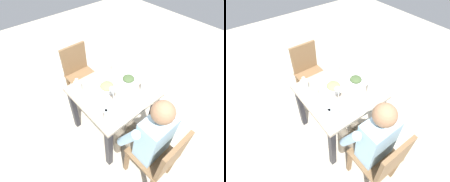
% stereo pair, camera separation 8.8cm
% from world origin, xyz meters
% --- Properties ---
extents(ground_plane, '(8.00, 8.00, 0.00)m').
position_xyz_m(ground_plane, '(0.00, 0.00, 0.00)').
color(ground_plane, '#B7AD99').
extents(dining_table, '(0.80, 0.80, 0.73)m').
position_xyz_m(dining_table, '(0.00, 0.00, 0.59)').
color(dining_table, gray).
rests_on(dining_table, ground_plane).
extents(chair_near, '(0.40, 0.40, 0.87)m').
position_xyz_m(chair_near, '(-0.08, -0.78, 0.49)').
color(chair_near, brown).
rests_on(chair_near, ground_plane).
extents(chair_far, '(0.40, 0.40, 0.87)m').
position_xyz_m(chair_far, '(0.04, 0.78, 0.49)').
color(chair_far, brown).
rests_on(chair_far, ground_plane).
extents(diner_near, '(0.48, 0.53, 1.17)m').
position_xyz_m(diner_near, '(-0.08, -0.58, 0.64)').
color(diner_near, '#9EC6E0').
rests_on(diner_near, ground_plane).
extents(water_pitcher, '(0.16, 0.12, 0.19)m').
position_xyz_m(water_pitcher, '(-0.27, -0.28, 0.82)').
color(water_pitcher, silver).
rests_on(water_pitcher, dining_table).
extents(salad_bowl, '(0.19, 0.19, 0.09)m').
position_xyz_m(salad_bowl, '(-0.04, 0.05, 0.77)').
color(salad_bowl, white).
rests_on(salad_bowl, dining_table).
extents(plate_dolmas, '(0.23, 0.23, 0.06)m').
position_xyz_m(plate_dolmas, '(0.26, 0.01, 0.75)').
color(plate_dolmas, white).
rests_on(plate_dolmas, dining_table).
extents(plate_yoghurt, '(0.20, 0.20, 0.04)m').
position_xyz_m(plate_yoghurt, '(0.05, -0.26, 0.74)').
color(plate_yoghurt, white).
rests_on(plate_yoghurt, dining_table).
extents(plate_beans, '(0.18, 0.18, 0.05)m').
position_xyz_m(plate_beans, '(-0.26, -0.04, 0.74)').
color(plate_beans, white).
rests_on(plate_beans, dining_table).
extents(water_glass_by_pitcher, '(0.08, 0.08, 0.10)m').
position_xyz_m(water_glass_by_pitcher, '(0.07, 0.33, 0.78)').
color(water_glass_by_pitcher, silver).
rests_on(water_glass_by_pitcher, dining_table).
extents(water_glass_far_right, '(0.06, 0.06, 0.10)m').
position_xyz_m(water_glass_far_right, '(0.26, 0.27, 0.78)').
color(water_glass_far_right, silver).
rests_on(water_glass_far_right, dining_table).
extents(water_glass_near_right, '(0.07, 0.07, 0.10)m').
position_xyz_m(water_glass_near_right, '(0.28, -0.21, 0.78)').
color(water_glass_near_right, silver).
rests_on(water_glass_near_right, dining_table).
extents(water_glass_far_left, '(0.07, 0.07, 0.09)m').
position_xyz_m(water_glass_far_left, '(-0.24, 0.12, 0.77)').
color(water_glass_far_left, silver).
rests_on(water_glass_far_left, dining_table).
extents(wine_glass, '(0.08, 0.08, 0.20)m').
position_xyz_m(wine_glass, '(-0.10, -0.13, 0.87)').
color(wine_glass, silver).
rests_on(wine_glass, dining_table).
extents(oil_carafe, '(0.08, 0.08, 0.16)m').
position_xyz_m(oil_carafe, '(-0.28, 0.26, 0.78)').
color(oil_carafe, silver).
rests_on(oil_carafe, dining_table).
extents(salt_shaker, '(0.03, 0.03, 0.05)m').
position_xyz_m(salt_shaker, '(0.33, -0.14, 0.75)').
color(salt_shaker, white).
rests_on(salt_shaker, dining_table).
extents(fork_near, '(0.17, 0.08, 0.01)m').
position_xyz_m(fork_near, '(0.09, -0.32, 0.73)').
color(fork_near, silver).
rests_on(fork_near, dining_table).
extents(knife_near, '(0.19, 0.03, 0.01)m').
position_xyz_m(knife_near, '(0.06, 0.32, 0.73)').
color(knife_near, silver).
rests_on(knife_near, dining_table).
extents(fork_far, '(0.17, 0.05, 0.01)m').
position_xyz_m(fork_far, '(0.26, 0.27, 0.73)').
color(fork_far, silver).
rests_on(fork_far, dining_table).
extents(knife_far, '(0.18, 0.07, 0.01)m').
position_xyz_m(knife_far, '(-0.15, -0.34, 0.73)').
color(knife_far, silver).
rests_on(knife_far, dining_table).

